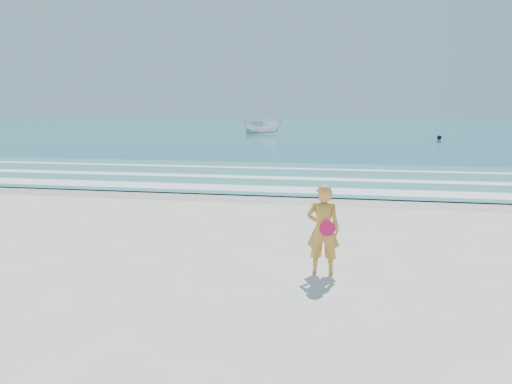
# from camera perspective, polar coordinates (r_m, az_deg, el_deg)

# --- Properties ---
(ground) EXTENTS (400.00, 400.00, 0.00)m
(ground) POSITION_cam_1_polar(r_m,az_deg,el_deg) (7.90, -8.77, -11.84)
(ground) COLOR silver
(ground) RESTS_ON ground
(wet_sand) EXTENTS (400.00, 2.40, 0.00)m
(wet_sand) POSITION_cam_1_polar(r_m,az_deg,el_deg) (16.36, 1.96, -0.57)
(wet_sand) COLOR #B2A893
(wet_sand) RESTS_ON ground
(ocean) EXTENTS (400.00, 190.00, 0.04)m
(ocean) POSITION_cam_1_polar(r_m,az_deg,el_deg) (111.97, 9.91, 7.90)
(ocean) COLOR #19727F
(ocean) RESTS_ON ground
(shallow) EXTENTS (400.00, 10.00, 0.01)m
(shallow) POSITION_cam_1_polar(r_m,az_deg,el_deg) (21.24, 4.11, 1.86)
(shallow) COLOR #59B7AD
(shallow) RESTS_ON ocean
(foam_near) EXTENTS (400.00, 1.40, 0.01)m
(foam_near) POSITION_cam_1_polar(r_m,az_deg,el_deg) (17.61, 2.63, 0.32)
(foam_near) COLOR white
(foam_near) RESTS_ON shallow
(foam_mid) EXTENTS (400.00, 0.90, 0.01)m
(foam_mid) POSITION_cam_1_polar(r_m,az_deg,el_deg) (20.46, 3.84, 1.59)
(foam_mid) COLOR white
(foam_mid) RESTS_ON shallow
(foam_far) EXTENTS (400.00, 0.60, 0.01)m
(foam_far) POSITION_cam_1_polar(r_m,az_deg,el_deg) (23.71, 4.86, 2.67)
(foam_far) COLOR white
(foam_far) RESTS_ON shallow
(boat) EXTENTS (4.91, 2.80, 1.79)m
(boat) POSITION_cam_1_polar(r_m,az_deg,el_deg) (55.81, 0.75, 7.52)
(boat) COLOR silver
(boat) RESTS_ON ocean
(buoy) EXTENTS (0.42, 0.42, 0.42)m
(buoy) POSITION_cam_1_polar(r_m,az_deg,el_deg) (49.27, 20.21, 5.88)
(buoy) COLOR black
(buoy) RESTS_ON ocean
(woman) EXTENTS (0.58, 0.41, 1.58)m
(woman) POSITION_cam_1_polar(r_m,az_deg,el_deg) (8.74, 7.68, -4.27)
(woman) COLOR orange
(woman) RESTS_ON ground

